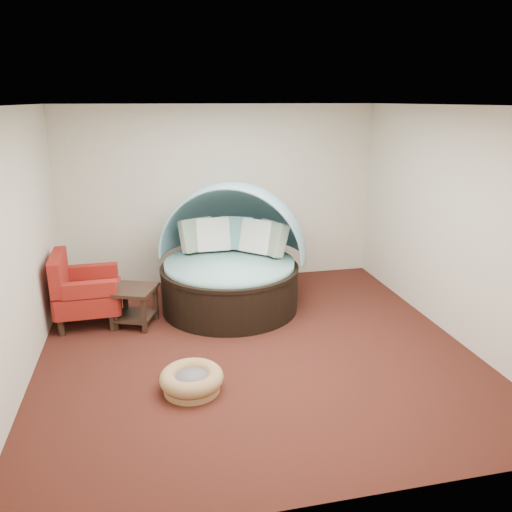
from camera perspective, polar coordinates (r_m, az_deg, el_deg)
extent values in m
plane|color=#451B13|center=(6.12, -0.16, -10.38)|extent=(5.00, 5.00, 0.00)
plane|color=beige|center=(8.01, -3.98, 6.92)|extent=(5.00, 0.00, 5.00)
plane|color=beige|center=(3.35, 9.00, -8.56)|extent=(5.00, 0.00, 5.00)
plane|color=beige|center=(5.66, -25.77, 0.74)|extent=(0.00, 5.00, 5.00)
plane|color=beige|center=(6.59, 21.64, 3.42)|extent=(0.00, 5.00, 5.00)
plane|color=white|center=(5.42, -0.18, 16.84)|extent=(5.00, 5.00, 0.00)
cylinder|color=black|center=(7.10, -3.00, -3.75)|extent=(2.48, 2.48, 0.59)
cylinder|color=black|center=(7.00, -3.04, -1.35)|extent=(2.51, 2.51, 0.05)
cylinder|color=#84BEBC|center=(6.98, -3.05, -1.02)|extent=(2.34, 2.34, 0.13)
cube|color=#356145|center=(7.34, -6.79, 2.39)|extent=(0.56, 0.45, 0.51)
cube|color=white|center=(7.34, -4.94, 2.46)|extent=(0.49, 0.29, 0.51)
cube|color=#5EA3A4|center=(7.39, -2.24, 2.61)|extent=(0.56, 0.44, 0.51)
cube|color=white|center=(7.21, 0.12, 2.26)|extent=(0.55, 0.54, 0.51)
cube|color=#356145|center=(7.12, 1.85, 2.05)|extent=(0.45, 0.56, 0.51)
cylinder|color=olive|center=(5.34, -7.33, -14.65)|extent=(0.58, 0.58, 0.07)
torus|color=olive|center=(5.28, -7.37, -13.63)|extent=(0.66, 0.66, 0.17)
cylinder|color=slate|center=(5.29, -7.36, -13.83)|extent=(0.39, 0.39, 0.10)
cylinder|color=black|center=(6.83, -21.36, -7.66)|extent=(0.08, 0.08, 0.20)
cylinder|color=black|center=(7.44, -20.81, -5.53)|extent=(0.08, 0.08, 0.20)
cylinder|color=black|center=(6.76, -15.72, -7.31)|extent=(0.08, 0.08, 0.20)
cylinder|color=black|center=(7.38, -15.65, -5.19)|extent=(0.08, 0.08, 0.20)
cube|color=maroon|center=(7.00, -18.58, -4.55)|extent=(0.86, 0.86, 0.29)
cube|color=maroon|center=(6.91, -21.64, -1.73)|extent=(0.18, 0.84, 0.49)
cube|color=maroon|center=(6.58, -18.49, -3.67)|extent=(0.67, 0.16, 0.20)
cube|color=maroon|center=(7.25, -18.15, -1.70)|extent=(0.67, 0.16, 0.20)
cube|color=black|center=(6.69, -13.90, -3.76)|extent=(0.70, 0.70, 0.04)
cube|color=black|center=(6.82, -13.67, -6.65)|extent=(0.62, 0.62, 0.03)
cube|color=black|center=(6.69, -16.17, -6.36)|extent=(0.07, 0.07, 0.48)
cube|color=black|center=(7.05, -14.70, -4.98)|extent=(0.07, 0.07, 0.48)
cube|color=black|center=(6.52, -12.69, -6.70)|extent=(0.07, 0.07, 0.48)
cube|color=black|center=(6.89, -11.39, -5.27)|extent=(0.07, 0.07, 0.48)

